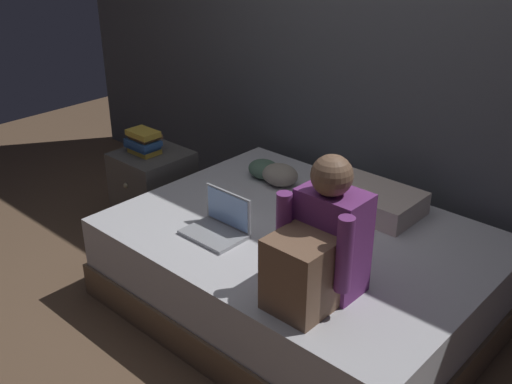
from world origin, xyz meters
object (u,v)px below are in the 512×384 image
book_stack (144,142)px  clothes_pile (273,172)px  bed (301,270)px  laptop (219,224)px  person_sitting (320,247)px  nightstand (154,192)px  pillow (370,199)px

book_stack → clothes_pile: size_ratio=0.65×
bed → laptop: 0.54m
person_sitting → book_stack: bearing=166.9°
nightstand → pillow: bearing=16.7°
laptop → clothes_pile: (-0.22, 0.68, 0.01)m
nightstand → clothes_pile: size_ratio=1.56×
person_sitting → pillow: size_ratio=1.17×
pillow → laptop: bearing=-119.3°
bed → clothes_pile: (-0.52, 0.36, 0.31)m
nightstand → laptop: bearing=-18.9°
person_sitting → bed: bearing=135.0°
bed → nightstand: 1.30m
nightstand → laptop: laptop is taller
laptop → clothes_pile: 0.72m
nightstand → book_stack: bearing=-141.1°
nightstand → person_sitting: 1.82m
bed → person_sitting: bearing=-45.0°
book_stack → laptop: bearing=-17.0°
pillow → clothes_pile: 0.66m
pillow → book_stack: book_stack is taller
bed → pillow: size_ratio=3.57×
bed → laptop: size_ratio=6.25×
person_sitting → clothes_pile: person_sitting is taller
book_stack → bed: bearing=0.2°
laptop → bed: bearing=46.2°
laptop → clothes_pile: laptop is taller
person_sitting → book_stack: person_sitting is taller
book_stack → nightstand: bearing=38.9°
bed → book_stack: bearing=-179.8°
nightstand → laptop: (0.99, -0.34, 0.26)m
bed → person_sitting: size_ratio=3.05×
person_sitting → laptop: size_ratio=2.05×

